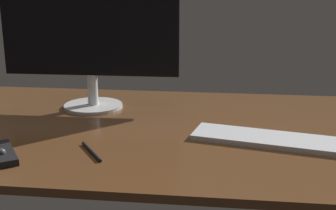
% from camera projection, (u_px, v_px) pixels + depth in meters
% --- Properties ---
extents(desk, '(1.40, 0.84, 0.02)m').
position_uv_depth(desk, '(144.00, 129.00, 1.30)').
color(desk, brown).
rests_on(desk, ground).
extents(monitor, '(0.57, 0.19, 0.48)m').
position_uv_depth(monitor, '(90.00, 26.00, 1.42)').
color(monitor, silver).
rests_on(monitor, desk).
extents(keyboard, '(0.45, 0.21, 0.01)m').
position_uv_depth(keyboard, '(276.00, 140.00, 1.17)').
color(keyboard, silver).
rests_on(keyboard, desk).
extents(media_remote, '(0.14, 0.16, 0.03)m').
position_uv_depth(media_remote, '(1.00, 154.00, 1.07)').
color(media_remote, black).
rests_on(media_remote, desk).
extents(pen, '(0.08, 0.11, 0.01)m').
position_uv_depth(pen, '(91.00, 152.00, 1.10)').
color(pen, black).
rests_on(pen, desk).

